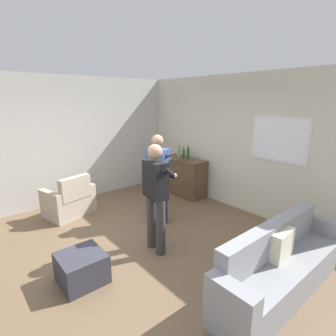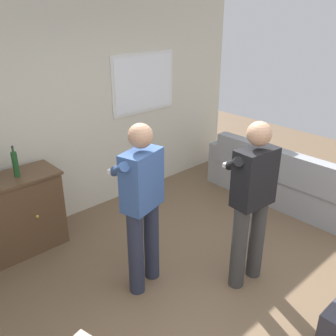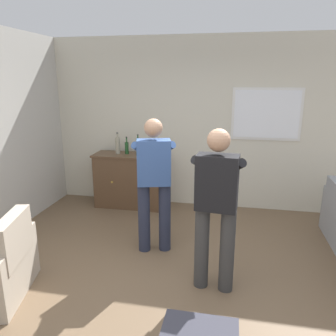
{
  "view_description": "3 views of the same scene",
  "coord_description": "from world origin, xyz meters",
  "px_view_note": "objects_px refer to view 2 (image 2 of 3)",
  "views": [
    {
      "loc": [
        3.24,
        -1.96,
        2.3
      ],
      "look_at": [
        -0.07,
        0.81,
        1.16
      ],
      "focal_mm": 28.0,
      "sensor_mm": 36.0,
      "label": 1
    },
    {
      "loc": [
        -2.35,
        -1.46,
        2.6
      ],
      "look_at": [
        -0.26,
        0.8,
        1.24
      ],
      "focal_mm": 40.0,
      "sensor_mm": 36.0,
      "label": 2
    },
    {
      "loc": [
        0.43,
        -2.79,
        2.12
      ],
      "look_at": [
        -0.3,
        0.91,
        1.09
      ],
      "focal_mm": 35.0,
      "sensor_mm": 36.0,
      "label": 3
    }
  ],
  "objects_px": {
    "person_standing_left": "(141,201)",
    "person_standing_right": "(252,198)",
    "couch": "(282,182)",
    "sideboard_cabinet": "(8,218)",
    "bottle_spirits_clear": "(15,164)"
  },
  "relations": [
    {
      "from": "sideboard_cabinet",
      "to": "person_standing_right",
      "type": "height_order",
      "value": "person_standing_right"
    },
    {
      "from": "couch",
      "to": "person_standing_left",
      "type": "height_order",
      "value": "person_standing_left"
    },
    {
      "from": "person_standing_right",
      "to": "couch",
      "type": "bearing_deg",
      "value": 20.36
    },
    {
      "from": "couch",
      "to": "person_standing_right",
      "type": "bearing_deg",
      "value": -159.64
    },
    {
      "from": "bottle_spirits_clear",
      "to": "person_standing_left",
      "type": "relative_size",
      "value": 0.21
    },
    {
      "from": "couch",
      "to": "person_standing_left",
      "type": "bearing_deg",
      "value": 179.39
    },
    {
      "from": "bottle_spirits_clear",
      "to": "person_standing_right",
      "type": "relative_size",
      "value": 0.21
    },
    {
      "from": "couch",
      "to": "person_standing_right",
      "type": "height_order",
      "value": "person_standing_right"
    },
    {
      "from": "sideboard_cabinet",
      "to": "person_standing_right",
      "type": "relative_size",
      "value": 0.7
    },
    {
      "from": "couch",
      "to": "sideboard_cabinet",
      "type": "bearing_deg",
      "value": 156.58
    },
    {
      "from": "bottle_spirits_clear",
      "to": "person_standing_left",
      "type": "xyz_separation_m",
      "value": [
        0.6,
        -1.36,
        -0.12
      ]
    },
    {
      "from": "couch",
      "to": "person_standing_right",
      "type": "relative_size",
      "value": 1.39
    },
    {
      "from": "sideboard_cabinet",
      "to": "person_standing_right",
      "type": "distance_m",
      "value": 2.6
    },
    {
      "from": "person_standing_left",
      "to": "person_standing_right",
      "type": "distance_m",
      "value": 1.02
    },
    {
      "from": "sideboard_cabinet",
      "to": "couch",
      "type": "bearing_deg",
      "value": -23.42
    }
  ]
}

